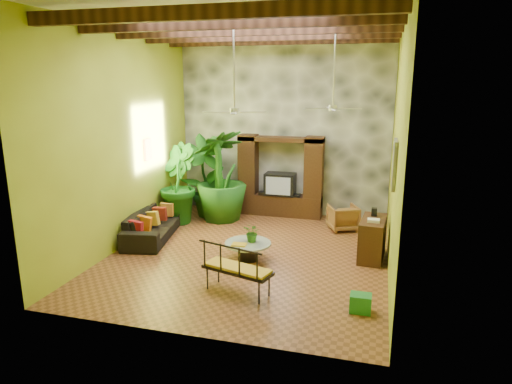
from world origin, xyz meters
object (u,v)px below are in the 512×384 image
(wicker_armchair, at_px, (343,217))
(iron_bench, at_px, (236,266))
(ceiling_fan_back, at_px, (333,99))
(coffee_table, at_px, (248,249))
(sofa, at_px, (153,225))
(tall_plant_a, at_px, (204,176))
(tall_plant_b, at_px, (177,183))
(tall_plant_c, at_px, (221,175))
(green_bin, at_px, (361,303))
(entertainment_center, at_px, (280,182))
(side_console, at_px, (372,239))
(ceiling_fan_front, at_px, (234,101))

(wicker_armchair, bearing_deg, iron_bench, 46.40)
(ceiling_fan_back, bearing_deg, coffee_table, -134.41)
(ceiling_fan_back, distance_m, sofa, 5.27)
(sofa, bearing_deg, tall_plant_a, -26.07)
(ceiling_fan_back, relative_size, tall_plant_b, 0.86)
(tall_plant_c, xyz_separation_m, green_bin, (4.02, -4.32, -1.10))
(tall_plant_c, xyz_separation_m, coffee_table, (1.54, -2.64, -1.00))
(ceiling_fan_back, bearing_deg, iron_bench, -111.77)
(sofa, height_order, coffee_table, sofa)
(entertainment_center, relative_size, ceiling_fan_back, 1.29)
(ceiling_fan_back, relative_size, side_console, 1.67)
(sofa, relative_size, green_bin, 6.49)
(sofa, xyz_separation_m, tall_plant_a, (0.57, 2.04, 0.83))
(tall_plant_b, relative_size, coffee_table, 2.15)
(green_bin, bearing_deg, side_console, 87.36)
(coffee_table, height_order, iron_bench, iron_bench)
(entertainment_center, xyz_separation_m, side_console, (2.65, -2.67, -0.52))
(tall_plant_b, bearing_deg, tall_plant_c, 24.93)
(entertainment_center, distance_m, side_console, 3.80)
(coffee_table, height_order, side_console, side_console)
(ceiling_fan_front, bearing_deg, tall_plant_a, 123.13)
(coffee_table, xyz_separation_m, iron_bench, (0.26, -1.63, 0.29))
(tall_plant_b, height_order, tall_plant_c, tall_plant_c)
(tall_plant_c, bearing_deg, side_console, -23.63)
(entertainment_center, xyz_separation_m, tall_plant_c, (-1.48, -0.86, 0.29))
(entertainment_center, height_order, green_bin, entertainment_center)
(entertainment_center, xyz_separation_m, tall_plant_a, (-2.05, -0.71, 0.20))
(ceiling_fan_back, relative_size, green_bin, 5.21)
(entertainment_center, height_order, iron_bench, entertainment_center)
(coffee_table, bearing_deg, tall_plant_a, 126.98)
(ceiling_fan_front, relative_size, iron_bench, 1.33)
(tall_plant_a, relative_size, green_bin, 6.54)
(ceiling_fan_back, relative_size, sofa, 0.80)
(entertainment_center, relative_size, green_bin, 6.72)
(ceiling_fan_front, height_order, tall_plant_c, ceiling_fan_front)
(ceiling_fan_back, xyz_separation_m, tall_plant_c, (-3.08, 1.07, -2.14))
(entertainment_center, bearing_deg, ceiling_fan_front, -93.24)
(sofa, bearing_deg, side_console, -99.75)
(wicker_armchair, relative_size, green_bin, 2.01)
(wicker_armchair, bearing_deg, tall_plant_c, -23.66)
(entertainment_center, relative_size, tall_plant_a, 1.03)
(ceiling_fan_front, distance_m, green_bin, 4.55)
(coffee_table, bearing_deg, tall_plant_b, 140.87)
(tall_plant_b, bearing_deg, coffee_table, -39.13)
(side_console, distance_m, green_bin, 2.53)
(wicker_armchair, relative_size, coffee_table, 0.71)
(sofa, height_order, tall_plant_c, tall_plant_c)
(tall_plant_b, distance_m, tall_plant_c, 1.21)
(wicker_armchair, distance_m, iron_bench, 4.55)
(entertainment_center, distance_m, tall_plant_a, 2.17)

